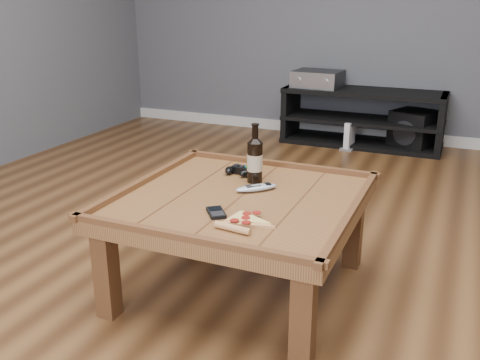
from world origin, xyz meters
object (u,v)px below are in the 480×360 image
at_px(av_receiver, 318,79).
at_px(media_console, 362,118).
at_px(coffee_table, 241,209).
at_px(subwoofer, 414,130).
at_px(game_console, 349,137).
at_px(pizza_slice, 244,221).
at_px(smartphone, 216,213).
at_px(game_controller, 239,171).
at_px(beer_bottle, 255,159).
at_px(remote_control, 256,188).

bearing_deg(av_receiver, media_console, 4.35).
relative_size(coffee_table, subwoofer, 2.32).
xyz_separation_m(subwoofer, game_console, (-0.52, -0.22, -0.06)).
bearing_deg(pizza_slice, game_console, 100.54).
xyz_separation_m(coffee_table, media_console, (0.00, 2.75, -0.15)).
bearing_deg(media_console, game_console, -110.22).
height_order(av_receiver, game_console, av_receiver).
xyz_separation_m(pizza_slice, smartphone, (-0.14, 0.04, -0.00)).
xyz_separation_m(coffee_table, game_controller, (-0.13, 0.28, 0.08)).
xyz_separation_m(pizza_slice, subwoofer, (0.33, 3.06, -0.29)).
xyz_separation_m(coffee_table, smartphone, (-0.01, -0.22, 0.07)).
bearing_deg(subwoofer, beer_bottle, -77.36).
distance_m(coffee_table, pizza_slice, 0.30).
bearing_deg(media_console, smartphone, -90.22).
bearing_deg(coffee_table, av_receiver, 98.75).
distance_m(remote_control, av_receiver, 2.69).
relative_size(pizza_slice, game_console, 1.15).
bearing_deg(smartphone, beer_bottle, 53.26).
distance_m(media_console, pizza_slice, 3.02).
xyz_separation_m(beer_bottle, remote_control, (0.05, -0.11, -0.10)).
bearing_deg(beer_bottle, remote_control, -64.63).
bearing_deg(av_receiver, beer_bottle, -77.33).
bearing_deg(game_controller, beer_bottle, -26.95).
bearing_deg(media_console, game_controller, -92.99).
bearing_deg(beer_bottle, av_receiver, 99.05).
distance_m(coffee_table, remote_control, 0.13).
bearing_deg(beer_bottle, game_console, 91.13).
bearing_deg(coffee_table, game_console, 91.45).
bearing_deg(pizza_slice, subwoofer, 90.63).
relative_size(coffee_table, remote_control, 5.61).
xyz_separation_m(av_receiver, game_console, (0.36, -0.17, -0.46)).
distance_m(game_controller, pizza_slice, 0.60).
distance_m(av_receiver, game_console, 0.61).
bearing_deg(av_receiver, smartphone, -78.48).
distance_m(beer_bottle, pizza_slice, 0.50).
bearing_deg(coffee_table, beer_bottle, 95.07).
distance_m(pizza_slice, remote_control, 0.37).
relative_size(coffee_table, av_receiver, 2.37).
height_order(beer_bottle, subwoofer, beer_bottle).
xyz_separation_m(game_controller, smartphone, (0.12, -0.50, -0.01)).
bearing_deg(beer_bottle, subwoofer, 79.72).
distance_m(media_console, remote_control, 2.66).
bearing_deg(coffee_table, subwoofer, 80.84).
relative_size(av_receiver, game_console, 1.79).
bearing_deg(remote_control, pizza_slice, -29.71).
bearing_deg(media_console, remote_control, -89.25).
distance_m(coffee_table, game_controller, 0.32).
relative_size(remote_control, av_receiver, 0.42).
bearing_deg(subwoofer, av_receiver, -153.57).
bearing_deg(coffee_table, pizza_slice, -64.48).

